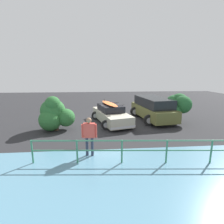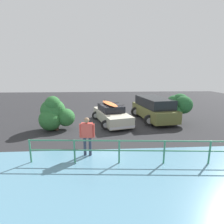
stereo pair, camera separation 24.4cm
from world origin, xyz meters
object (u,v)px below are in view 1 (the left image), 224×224
object	(u,v)px
suv_car	(153,108)
bush_near_right	(178,104)
sedan_car	(111,114)
bush_near_left	(54,114)
person_bystander	(89,133)

from	to	relation	value
suv_car	bush_near_right	size ratio (longest dim) A/B	2.38
sedan_car	bush_near_left	bearing A→B (deg)	19.44
suv_car	bush_near_right	distance (m)	1.83
suv_car	person_bystander	xyz separation A→B (m)	(4.66, 5.78, 0.13)
sedan_car	suv_car	distance (m)	3.38
sedan_car	bush_near_right	xyz separation A→B (m)	(-4.88, 0.22, 0.71)
bush_near_left	bush_near_right	xyz separation A→B (m)	(-8.60, -1.09, 0.29)
bush_near_left	bush_near_right	world-z (taller)	bush_near_left
person_bystander	bush_near_left	bearing A→B (deg)	-58.45
suv_car	person_bystander	size ratio (longest dim) A/B	2.94
person_bystander	sedan_car	bearing A→B (deg)	-104.70
sedan_car	suv_car	world-z (taller)	suv_car
suv_car	bush_near_right	world-z (taller)	bush_near_right
suv_car	bush_near_left	distance (m)	7.29
bush_near_left	bush_near_right	size ratio (longest dim) A/B	1.04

